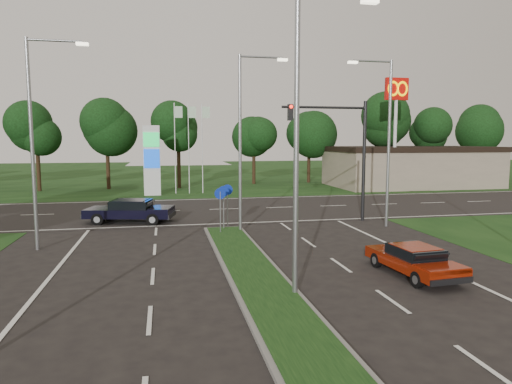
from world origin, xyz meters
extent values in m
cube|color=black|center=(0.00, 55.00, 0.00)|extent=(160.00, 50.00, 0.02)
cube|color=black|center=(0.00, 24.00, 0.00)|extent=(160.00, 12.00, 0.02)
cube|color=slate|center=(0.00, 4.00, 0.06)|extent=(2.00, 26.00, 0.12)
cube|color=gray|center=(22.00, 36.00, 2.00)|extent=(16.00, 9.00, 4.00)
cylinder|color=gray|center=(0.80, 6.00, 4.50)|extent=(0.16, 0.16, 9.00)
cube|color=#FFF2CC|center=(3.00, 6.00, 8.80)|extent=(0.50, 0.22, 0.12)
cylinder|color=gray|center=(0.80, 16.00, 4.50)|extent=(0.16, 0.16, 9.00)
cylinder|color=gray|center=(1.90, 16.00, 8.90)|extent=(2.20, 0.10, 0.10)
cube|color=#FFF2CC|center=(3.00, 16.00, 8.80)|extent=(0.50, 0.22, 0.12)
cylinder|color=gray|center=(-8.50, 14.00, 4.50)|extent=(0.16, 0.16, 9.00)
cylinder|color=gray|center=(-7.40, 14.00, 8.90)|extent=(2.20, 0.10, 0.10)
cube|color=#FFF2CC|center=(-6.30, 14.00, 8.80)|extent=(0.50, 0.22, 0.12)
cylinder|color=gray|center=(9.00, 16.00, 4.50)|extent=(0.16, 0.16, 9.00)
cylinder|color=gray|center=(7.90, 16.00, 8.90)|extent=(2.20, 0.10, 0.10)
cube|color=#FFF2CC|center=(6.80, 16.00, 8.80)|extent=(0.50, 0.22, 0.12)
cylinder|color=black|center=(8.50, 18.00, 3.50)|extent=(0.20, 0.20, 7.00)
cylinder|color=black|center=(6.00, 18.00, 6.60)|extent=(5.00, 0.14, 0.14)
cube|color=black|center=(4.00, 18.00, 6.30)|extent=(0.28, 0.28, 0.90)
sphere|color=#FF190C|center=(4.00, 17.82, 6.60)|extent=(0.20, 0.20, 0.20)
cylinder|color=gray|center=(-0.30, 15.50, 1.10)|extent=(0.06, 0.06, 2.20)
cylinder|color=#0C26A5|center=(-0.30, 15.50, 2.10)|extent=(0.56, 0.04, 0.56)
cylinder|color=gray|center=(0.00, 16.50, 1.10)|extent=(0.06, 0.06, 2.20)
cylinder|color=#0C26A5|center=(0.00, 16.50, 2.10)|extent=(0.56, 0.04, 0.56)
cylinder|color=gray|center=(0.30, 17.20, 1.10)|extent=(0.06, 0.06, 2.20)
cylinder|color=#0C26A5|center=(0.30, 17.20, 2.10)|extent=(0.56, 0.04, 0.56)
cube|color=silver|center=(-4.00, 33.00, 3.00)|extent=(1.40, 0.30, 6.00)
cube|color=#0CA53F|center=(-4.00, 32.82, 4.80)|extent=(1.30, 0.08, 1.20)
cube|color=#0C3FBF|center=(-4.00, 32.82, 3.20)|extent=(1.30, 0.08, 1.60)
cylinder|color=silver|center=(-2.00, 34.00, 4.00)|extent=(0.08, 0.08, 8.00)
cube|color=#B2D8B2|center=(-1.65, 34.00, 7.20)|extent=(0.70, 0.02, 1.00)
cylinder|color=silver|center=(-0.80, 34.00, 4.00)|extent=(0.08, 0.08, 8.00)
cube|color=#B2D8B2|center=(-0.45, 34.00, 7.20)|extent=(0.70, 0.02, 1.00)
cylinder|color=silver|center=(0.40, 34.00, 4.00)|extent=(0.08, 0.08, 8.00)
cube|color=#B2D8B2|center=(0.75, 34.00, 7.20)|extent=(0.70, 0.02, 1.00)
cylinder|color=silver|center=(18.00, 32.00, 5.00)|extent=(0.30, 0.30, 10.00)
cube|color=#BF0C07|center=(18.00, 32.00, 9.40)|extent=(2.20, 0.35, 2.00)
torus|color=#FFC600|center=(17.55, 31.78, 9.40)|extent=(1.06, 0.16, 1.06)
torus|color=#FFC600|center=(18.45, 31.78, 9.40)|extent=(1.06, 0.16, 1.06)
cylinder|color=black|center=(0.00, 40.00, 2.20)|extent=(0.36, 0.36, 4.40)
sphere|color=black|center=(0.00, 40.00, 6.50)|extent=(6.00, 6.00, 6.00)
sphere|color=black|center=(0.30, 39.80, 7.50)|extent=(4.80, 4.80, 4.80)
cube|color=maroon|center=(5.52, 7.29, 0.49)|extent=(1.90, 4.02, 0.40)
cube|color=black|center=(5.53, 7.22, 0.87)|extent=(1.49, 1.82, 0.37)
cube|color=maroon|center=(5.53, 7.22, 1.06)|extent=(1.39, 1.50, 0.04)
cylinder|color=black|center=(4.70, 8.48, 0.27)|extent=(0.22, 0.56, 0.55)
cylinder|color=black|center=(6.13, 8.60, 0.27)|extent=(0.22, 0.56, 0.55)
cylinder|color=black|center=(4.90, 5.99, 0.27)|extent=(0.22, 0.56, 0.55)
cylinder|color=black|center=(6.34, 6.11, 0.27)|extent=(0.22, 0.56, 0.55)
cube|color=black|center=(-5.01, 20.00, 0.61)|extent=(5.19, 3.04, 0.50)
cube|color=black|center=(-4.91, 19.98, 1.08)|extent=(2.47, 2.13, 0.46)
cube|color=black|center=(-4.91, 19.98, 1.32)|extent=(2.06, 1.95, 0.04)
cylinder|color=black|center=(-6.73, 19.46, 0.34)|extent=(0.72, 0.37, 0.69)
cylinder|color=black|center=(-6.32, 21.24, 0.34)|extent=(0.72, 0.37, 0.69)
cylinder|color=black|center=(-3.70, 18.76, 0.34)|extent=(0.72, 0.37, 0.69)
cylinder|color=black|center=(-3.29, 20.54, 0.34)|extent=(0.72, 0.37, 0.69)
camera|label=1|loc=(-3.05, -6.96, 4.75)|focal=32.00mm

